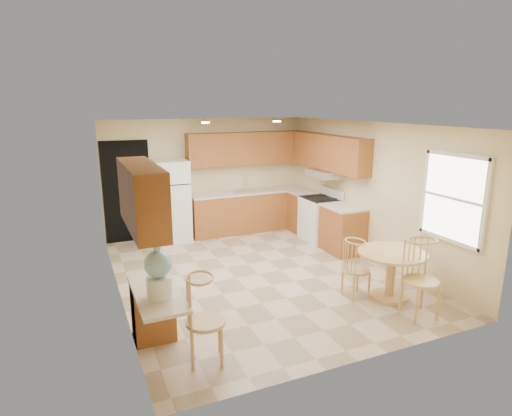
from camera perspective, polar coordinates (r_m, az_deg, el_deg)
name	(u,v)px	position (r m, az deg, el deg)	size (l,w,h in m)	color
floor	(259,274)	(7.34, 0.38, -8.80)	(5.50, 5.50, 0.00)	#C5AA8F
ceiling	(259,124)	(6.78, 0.42, 11.10)	(4.50, 5.50, 0.02)	white
wall_back	(208,176)	(9.48, -6.37, 4.21)	(4.50, 0.02, 2.50)	beige
wall_front	(365,257)	(4.68, 14.28, -6.30)	(4.50, 0.02, 2.50)	beige
wall_left	(115,217)	(6.41, -18.33, -1.11)	(0.02, 5.50, 2.50)	beige
wall_right	(371,191)	(8.11, 15.10, 2.17)	(0.02, 5.50, 2.50)	beige
doorway	(127,192)	(9.15, -16.83, 2.07)	(0.90, 0.02, 2.10)	black
base_cab_back	(250,211)	(9.67, -0.76, -0.46)	(2.75, 0.60, 0.87)	#9F5B28
counter_back	(250,192)	(9.57, -0.77, 2.18)	(2.75, 0.63, 0.04)	beige
base_cab_right_a	(305,213)	(9.62, 6.54, -0.63)	(0.60, 0.59, 0.87)	#9F5B28
counter_right_a	(305,193)	(9.51, 6.62, 2.02)	(0.63, 0.59, 0.04)	beige
base_cab_right_b	(343,230)	(8.44, 11.47, -2.89)	(0.60, 0.80, 0.87)	#9F5B28
counter_right_b	(344,207)	(8.32, 11.62, 0.11)	(0.63, 0.80, 0.04)	beige
upper_cab_back	(248,148)	(9.54, -1.10, 7.99)	(2.75, 0.33, 0.70)	#9F5B28
upper_cab_right	(328,152)	(8.89, 9.64, 7.36)	(0.33, 2.42, 0.70)	#9F5B28
upper_cab_left	(142,197)	(4.74, -14.98, 1.48)	(0.33, 1.40, 0.70)	#9F5B28
sink	(249,191)	(9.55, -0.90, 2.30)	(0.78, 0.44, 0.01)	silver
range_hood	(325,173)	(8.88, 9.17, 4.57)	(0.50, 0.76, 0.14)	silver
desk_pedestal	(153,311)	(5.51, -13.57, -13.16)	(0.48, 0.42, 0.72)	#9F5B28
desk_top	(157,294)	(5.00, -13.03, -11.06)	(0.50, 1.20, 0.04)	beige
window	(454,198)	(6.73, 24.85, 1.20)	(0.06, 1.12, 1.30)	white
can_light_a	(206,123)	(7.73, -6.74, 11.23)	(0.14, 0.14, 0.02)	white
can_light_b	(277,121)	(8.25, 2.80, 11.47)	(0.14, 0.14, 0.02)	white
refrigerator	(170,201)	(9.00, -11.42, 0.88)	(0.75, 0.73, 1.70)	white
stove	(320,219)	(9.04, 8.54, -1.41)	(0.65, 0.76, 1.09)	white
dining_table	(391,268)	(6.61, 17.57, -7.65)	(0.99, 0.99, 0.73)	tan
chair_table_a	(360,265)	(6.45, 13.73, -7.37)	(0.39, 0.50, 0.88)	tan
chair_table_b	(428,274)	(6.09, 21.93, -8.17)	(0.47, 0.47, 1.06)	tan
chair_desk	(208,315)	(4.76, -6.41, -13.96)	(0.44, 0.57, 1.00)	tan
water_crock	(158,273)	(4.75, -12.88, -8.48)	(0.30, 0.30, 0.62)	white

